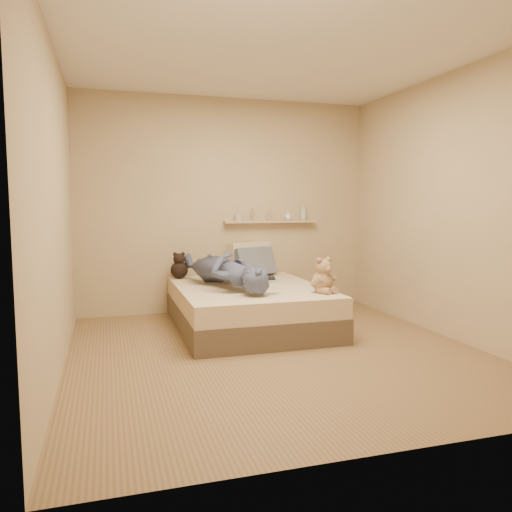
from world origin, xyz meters
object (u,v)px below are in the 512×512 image
object	(u,v)px
teddy_bear	(323,278)
pillow_cream	(250,259)
person	(225,269)
game_console	(271,279)
dark_plush	(179,267)
wall_shelf	(271,222)
bed	(248,307)
pillow_grey	(255,262)

from	to	relation	value
teddy_bear	pillow_cream	world-z (taller)	pillow_cream
pillow_cream	person	bearing A→B (deg)	-121.97
game_console	person	xyz separation A→B (m)	(-0.31, 0.58, 0.04)
dark_plush	teddy_bear	bearing A→B (deg)	-47.18
game_console	dark_plush	size ratio (longest dim) A/B	0.57
dark_plush	wall_shelf	world-z (taller)	wall_shelf
bed	person	world-z (taller)	person
game_console	teddy_bear	bearing A→B (deg)	-4.85
game_console	pillow_cream	size ratio (longest dim) A/B	0.32
pillow_grey	teddy_bear	bearing A→B (deg)	-75.37
wall_shelf	game_console	bearing A→B (deg)	-108.36
bed	game_console	xyz separation A→B (m)	(0.07, -0.53, 0.37)
teddy_bear	dark_plush	distance (m)	1.82
bed	pillow_cream	distance (m)	0.97
teddy_bear	pillow_cream	size ratio (longest dim) A/B	0.64
bed	game_console	size ratio (longest dim) A/B	10.76
bed	dark_plush	world-z (taller)	dark_plush
bed	pillow_grey	size ratio (longest dim) A/B	3.80
bed	person	xyz separation A→B (m)	(-0.24, 0.05, 0.41)
game_console	wall_shelf	xyz separation A→B (m)	(0.48, 1.44, 0.50)
teddy_bear	wall_shelf	world-z (taller)	wall_shelf
game_console	pillow_cream	bearing A→B (deg)	82.58
game_console	wall_shelf	bearing A→B (deg)	71.64
game_console	pillow_grey	size ratio (longest dim) A/B	0.35
pillow_grey	dark_plush	bearing A→B (deg)	175.78
pillow_cream	wall_shelf	size ratio (longest dim) A/B	0.46
pillow_grey	wall_shelf	distance (m)	0.60
bed	pillow_grey	xyz separation A→B (m)	(0.27, 0.69, 0.40)
pillow_cream	wall_shelf	bearing A→B (deg)	14.73
game_console	wall_shelf	size ratio (longest dim) A/B	0.15
pillow_cream	pillow_grey	bearing A→B (deg)	-79.92
pillow_cream	bed	bearing A→B (deg)	-106.73
teddy_bear	person	distance (m)	1.05
game_console	dark_plush	xyz separation A→B (m)	(-0.70, 1.29, -0.01)
dark_plush	person	xyz separation A→B (m)	(0.39, -0.71, 0.05)
pillow_cream	wall_shelf	distance (m)	0.55
teddy_bear	pillow_cream	bearing A→B (deg)	104.19
game_console	person	distance (m)	0.66
teddy_bear	person	bearing A→B (deg)	143.62
game_console	dark_plush	world-z (taller)	dark_plush
pillow_cream	pillow_grey	world-z (taller)	pillow_cream
teddy_bear	person	world-z (taller)	person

